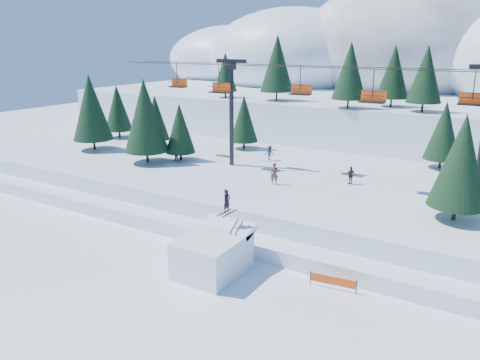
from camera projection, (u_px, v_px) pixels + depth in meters
The scene contains 10 objects.
ground at pixel (199, 288), 28.28m from camera, with size 160.00×160.00×0.00m, color white.
mid_shelf at pixel (315, 191), 42.67m from camera, with size 70.00×22.00×2.50m, color white.
berm at pixel (262, 235), 34.68m from camera, with size 70.00×6.00×1.10m, color white.
mountain_ridge at pixel (406, 68), 88.20m from camera, with size 119.00×60.55×26.46m.
jump_kicker at pixel (213, 253), 29.88m from camera, with size 3.61×4.92×5.22m.
chairlift at pixel (339, 103), 39.56m from camera, with size 46.00×3.21×10.28m.
conifer_stand at pixel (353, 133), 39.93m from camera, with size 62.39×17.92×8.94m.
distant_skiers at pixel (262, 161), 44.86m from camera, with size 18.87×8.12×1.87m.
banner_near at pixel (333, 281), 28.02m from camera, with size 2.84×0.41×0.90m.
banner_far at pixel (425, 291), 26.83m from camera, with size 2.75×0.83×0.90m.
Camera 1 is at (15.29, -20.29, 14.26)m, focal length 35.00 mm.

